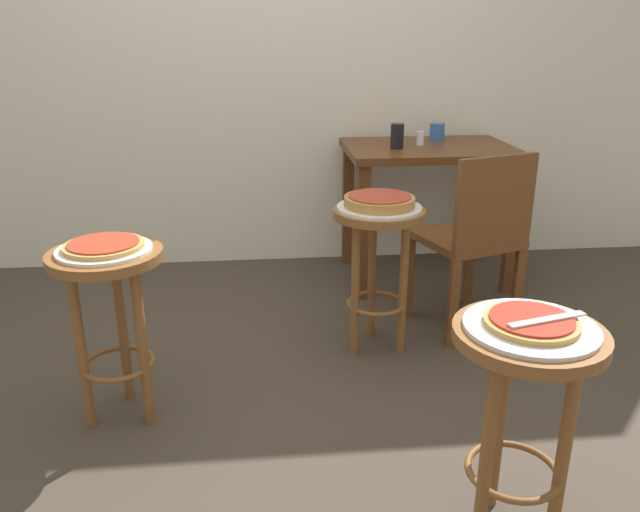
{
  "coord_description": "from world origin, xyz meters",
  "views": [
    {
      "loc": [
        -0.07,
        -2.07,
        1.35
      ],
      "look_at": [
        0.14,
        0.04,
        0.58
      ],
      "focal_mm": 35.3,
      "sensor_mm": 36.0,
      "label": 1
    }
  ],
  "objects_px": {
    "serving_plate_foreground": "(531,327)",
    "condiment_shaker": "(420,138)",
    "cup_near_edge": "(397,136)",
    "cup_far_edge": "(437,132)",
    "serving_plate_leftside": "(379,208)",
    "stool_foreground": "(523,387)",
    "stool_leftside": "(378,246)",
    "pizza_leftside": "(379,201)",
    "serving_plate_middle": "(104,250)",
    "pizza_middle": "(104,245)",
    "wooden_chair": "(475,236)",
    "dining_table": "(428,171)",
    "pizza_server_knife": "(547,320)",
    "pizza_foreground": "(531,322)",
    "stool_middle": "(110,296)"
  },
  "relations": [
    {
      "from": "stool_foreground",
      "to": "dining_table",
      "type": "relative_size",
      "value": 0.72
    },
    {
      "from": "pizza_middle",
      "to": "stool_leftside",
      "type": "bearing_deg",
      "value": 22.71
    },
    {
      "from": "stool_leftside",
      "to": "pizza_middle",
      "type": "bearing_deg",
      "value": -157.29
    },
    {
      "from": "stool_middle",
      "to": "pizza_middle",
      "type": "bearing_deg",
      "value": 178.21
    },
    {
      "from": "serving_plate_leftside",
      "to": "pizza_leftside",
      "type": "bearing_deg",
      "value": 90.0
    },
    {
      "from": "serving_plate_middle",
      "to": "pizza_middle",
      "type": "distance_m",
      "value": 0.02
    },
    {
      "from": "stool_middle",
      "to": "dining_table",
      "type": "bearing_deg",
      "value": 40.67
    },
    {
      "from": "stool_foreground",
      "to": "pizza_server_knife",
      "type": "distance_m",
      "value": 0.2
    },
    {
      "from": "wooden_chair",
      "to": "pizza_server_knife",
      "type": "height_order",
      "value": "wooden_chair"
    },
    {
      "from": "pizza_middle",
      "to": "pizza_server_knife",
      "type": "height_order",
      "value": "pizza_server_knife"
    },
    {
      "from": "serving_plate_foreground",
      "to": "serving_plate_middle",
      "type": "bearing_deg",
      "value": 149.3
    },
    {
      "from": "pizza_leftside",
      "to": "dining_table",
      "type": "height_order",
      "value": "dining_table"
    },
    {
      "from": "cup_near_edge",
      "to": "wooden_chair",
      "type": "bearing_deg",
      "value": -69.03
    },
    {
      "from": "serving_plate_foreground",
      "to": "condiment_shaker",
      "type": "bearing_deg",
      "value": 83.89
    },
    {
      "from": "dining_table",
      "to": "cup_far_edge",
      "type": "relative_size",
      "value": 9.43
    },
    {
      "from": "serving_plate_foreground",
      "to": "pizza_leftside",
      "type": "height_order",
      "value": "pizza_leftside"
    },
    {
      "from": "serving_plate_middle",
      "to": "pizza_middle",
      "type": "relative_size",
      "value": 1.19
    },
    {
      "from": "serving_plate_leftside",
      "to": "cup_far_edge",
      "type": "distance_m",
      "value": 1.12
    },
    {
      "from": "serving_plate_leftside",
      "to": "cup_far_edge",
      "type": "xyz_separation_m",
      "value": [
        0.51,
        0.99,
        0.15
      ]
    },
    {
      "from": "cup_near_edge",
      "to": "wooden_chair",
      "type": "xyz_separation_m",
      "value": [
        0.24,
        -0.62,
        -0.35
      ]
    },
    {
      "from": "stool_leftside",
      "to": "cup_far_edge",
      "type": "distance_m",
      "value": 1.16
    },
    {
      "from": "dining_table",
      "to": "serving_plate_middle",
      "type": "bearing_deg",
      "value": -139.33
    },
    {
      "from": "serving_plate_leftside",
      "to": "cup_near_edge",
      "type": "relative_size",
      "value": 2.73
    },
    {
      "from": "stool_foreground",
      "to": "stool_leftside",
      "type": "height_order",
      "value": "same"
    },
    {
      "from": "dining_table",
      "to": "cup_far_edge",
      "type": "xyz_separation_m",
      "value": [
        0.09,
        0.17,
        0.18
      ]
    },
    {
      "from": "stool_foreground",
      "to": "cup_far_edge",
      "type": "bearing_deg",
      "value": 80.76
    },
    {
      "from": "pizza_middle",
      "to": "pizza_leftside",
      "type": "relative_size",
      "value": 0.91
    },
    {
      "from": "stool_foreground",
      "to": "cup_near_edge",
      "type": "distance_m",
      "value": 1.92
    },
    {
      "from": "serving_plate_leftside",
      "to": "pizza_middle",
      "type": "bearing_deg",
      "value": -157.29
    },
    {
      "from": "serving_plate_foreground",
      "to": "pizza_middle",
      "type": "relative_size",
      "value": 1.25
    },
    {
      "from": "serving_plate_middle",
      "to": "wooden_chair",
      "type": "distance_m",
      "value": 1.61
    },
    {
      "from": "cup_far_edge",
      "to": "wooden_chair",
      "type": "distance_m",
      "value": 0.92
    },
    {
      "from": "pizza_server_knife",
      "to": "pizza_leftside",
      "type": "bearing_deg",
      "value": 85.22
    },
    {
      "from": "serving_plate_foreground",
      "to": "condiment_shaker",
      "type": "xyz_separation_m",
      "value": [
        0.21,
        1.97,
        0.14
      ]
    },
    {
      "from": "cup_near_edge",
      "to": "cup_far_edge",
      "type": "distance_m",
      "value": 0.36
    },
    {
      "from": "pizza_foreground",
      "to": "pizza_leftside",
      "type": "bearing_deg",
      "value": 98.42
    },
    {
      "from": "serving_plate_middle",
      "to": "pizza_middle",
      "type": "height_order",
      "value": "pizza_middle"
    },
    {
      "from": "cup_far_edge",
      "to": "wooden_chair",
      "type": "bearing_deg",
      "value": -92.78
    },
    {
      "from": "stool_middle",
      "to": "cup_far_edge",
      "type": "distance_m",
      "value": 2.11
    },
    {
      "from": "stool_foreground",
      "to": "condiment_shaker",
      "type": "xyz_separation_m",
      "value": [
        0.21,
        1.97,
        0.31
      ]
    },
    {
      "from": "serving_plate_middle",
      "to": "cup_far_edge",
      "type": "bearing_deg",
      "value": 42.63
    },
    {
      "from": "pizza_middle",
      "to": "wooden_chair",
      "type": "height_order",
      "value": "wooden_chair"
    },
    {
      "from": "pizza_foreground",
      "to": "stool_leftside",
      "type": "height_order",
      "value": "pizza_foreground"
    },
    {
      "from": "stool_leftside",
      "to": "wooden_chair",
      "type": "height_order",
      "value": "wooden_chair"
    },
    {
      "from": "serving_plate_middle",
      "to": "stool_leftside",
      "type": "relative_size",
      "value": 0.49
    },
    {
      "from": "serving_plate_foreground",
      "to": "dining_table",
      "type": "xyz_separation_m",
      "value": [
        0.26,
        1.95,
        -0.03
      ]
    },
    {
      "from": "serving_plate_leftside",
      "to": "dining_table",
      "type": "height_order",
      "value": "dining_table"
    },
    {
      "from": "pizza_foreground",
      "to": "serving_plate_leftside",
      "type": "distance_m",
      "value": 1.15
    },
    {
      "from": "stool_leftside",
      "to": "serving_plate_leftside",
      "type": "distance_m",
      "value": 0.17
    },
    {
      "from": "cup_near_edge",
      "to": "cup_far_edge",
      "type": "height_order",
      "value": "cup_near_edge"
    }
  ]
}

